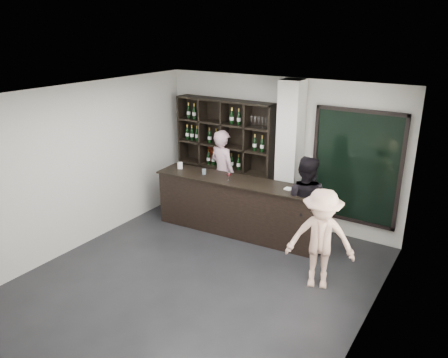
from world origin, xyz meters
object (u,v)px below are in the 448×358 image
Objects in this scene: tasting_counter at (237,207)px; taster_pink at (223,173)px; customer at (321,239)px; taster_black at (304,203)px; wine_shelf at (225,157)px.

taster_pink reaches higher than tasting_counter.
tasting_counter is at bearing 155.31° from taster_pink.
taster_black is at bearing 104.66° from customer.
taster_black is (2.05, -0.55, -0.04)m from taster_pink.
wine_shelf reaches higher than taster_black.
taster_pink is at bearing -23.05° from taster_black.
customer is at bearing -28.19° from tasting_counter.
customer is at bearing -31.60° from wine_shelf.
customer is (1.98, -0.90, 0.25)m from tasting_counter.
wine_shelf is 1.33× the size of taster_pink.
taster_black is at bearing 0.55° from tasting_counter.
taster_black is (2.10, -0.72, -0.34)m from wine_shelf.
tasting_counter is 2.07× the size of customer.
customer is (2.78, -1.71, -0.41)m from wine_shelf.
taster_black reaches higher than tasting_counter.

